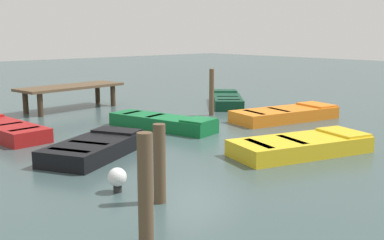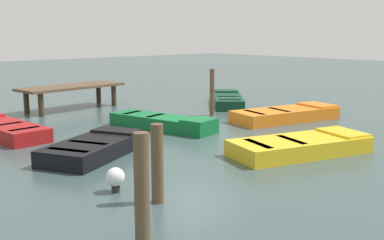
{
  "view_description": "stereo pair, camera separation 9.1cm",
  "coord_description": "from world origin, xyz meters",
  "px_view_note": "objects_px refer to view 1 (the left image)",
  "views": [
    {
      "loc": [
        -9.57,
        -10.51,
        2.98
      ],
      "look_at": [
        0.0,
        0.0,
        0.35
      ],
      "focal_mm": 44.21,
      "sensor_mm": 36.0,
      "label": 1
    },
    {
      "loc": [
        -9.5,
        -10.57,
        2.98
      ],
      "look_at": [
        0.0,
        0.0,
        0.35
      ],
      "focal_mm": 44.21,
      "sensor_mm": 36.0,
      "label": 2
    }
  ],
  "objects_px": {
    "dock_segment": "(71,89)",
    "rowboat_dark_green": "(227,100)",
    "mooring_piling_mid_right": "(146,190)",
    "rowboat_green": "(163,122)",
    "rowboat_yellow": "(301,145)",
    "rowboat_black": "(94,148)",
    "mooring_piling_far_left": "(212,92)",
    "rowboat_red": "(3,129)",
    "rowboat_orange": "(286,114)",
    "marker_buoy": "(117,178)",
    "mooring_piling_center": "(160,164)"
  },
  "relations": [
    {
      "from": "dock_segment",
      "to": "rowboat_orange",
      "type": "xyz_separation_m",
      "value": [
        4.35,
        -7.07,
        -0.6
      ]
    },
    {
      "from": "rowboat_red",
      "to": "mooring_piling_far_left",
      "type": "height_order",
      "value": "mooring_piling_far_left"
    },
    {
      "from": "rowboat_black",
      "to": "mooring_piling_far_left",
      "type": "relative_size",
      "value": 1.86
    },
    {
      "from": "rowboat_dark_green",
      "to": "rowboat_orange",
      "type": "height_order",
      "value": "same"
    },
    {
      "from": "rowboat_dark_green",
      "to": "marker_buoy",
      "type": "distance_m",
      "value": 11.4
    },
    {
      "from": "mooring_piling_far_left",
      "to": "mooring_piling_mid_right",
      "type": "bearing_deg",
      "value": -139.54
    },
    {
      "from": "rowboat_yellow",
      "to": "rowboat_black",
      "type": "height_order",
      "value": "same"
    },
    {
      "from": "rowboat_orange",
      "to": "mooring_piling_far_left",
      "type": "bearing_deg",
      "value": 128.08
    },
    {
      "from": "rowboat_dark_green",
      "to": "marker_buoy",
      "type": "relative_size",
      "value": 6.89
    },
    {
      "from": "rowboat_dark_green",
      "to": "rowboat_orange",
      "type": "relative_size",
      "value": 0.82
    },
    {
      "from": "rowboat_green",
      "to": "rowboat_orange",
      "type": "bearing_deg",
      "value": 55.17
    },
    {
      "from": "rowboat_orange",
      "to": "mooring_piling_mid_right",
      "type": "relative_size",
      "value": 2.46
    },
    {
      "from": "rowboat_red",
      "to": "rowboat_orange",
      "type": "height_order",
      "value": "same"
    },
    {
      "from": "rowboat_orange",
      "to": "mooring_piling_center",
      "type": "xyz_separation_m",
      "value": [
        -8.24,
        -3.39,
        0.5
      ]
    },
    {
      "from": "rowboat_green",
      "to": "rowboat_yellow",
      "type": "bearing_deg",
      "value": -5.15
    },
    {
      "from": "rowboat_dark_green",
      "to": "mooring_piling_mid_right",
      "type": "distance_m",
      "value": 13.47
    },
    {
      "from": "mooring_piling_mid_right",
      "to": "marker_buoy",
      "type": "height_order",
      "value": "mooring_piling_mid_right"
    },
    {
      "from": "dock_segment",
      "to": "mooring_piling_far_left",
      "type": "bearing_deg",
      "value": -62.21
    },
    {
      "from": "rowboat_yellow",
      "to": "rowboat_green",
      "type": "bearing_deg",
      "value": 113.77
    },
    {
      "from": "mooring_piling_mid_right",
      "to": "marker_buoy",
      "type": "distance_m",
      "value": 2.44
    },
    {
      "from": "dock_segment",
      "to": "rowboat_black",
      "type": "bearing_deg",
      "value": -120.53
    },
    {
      "from": "rowboat_orange",
      "to": "rowboat_red",
      "type": "bearing_deg",
      "value": 165.87
    },
    {
      "from": "rowboat_dark_green",
      "to": "mooring_piling_mid_right",
      "type": "xyz_separation_m",
      "value": [
        -10.51,
        -8.4,
        0.6
      ]
    },
    {
      "from": "rowboat_red",
      "to": "marker_buoy",
      "type": "height_order",
      "value": "marker_buoy"
    },
    {
      "from": "rowboat_black",
      "to": "rowboat_green",
      "type": "relative_size",
      "value": 0.84
    },
    {
      "from": "rowboat_dark_green",
      "to": "mooring_piling_far_left",
      "type": "xyz_separation_m",
      "value": [
        -2.26,
        -1.36,
        0.63
      ]
    },
    {
      "from": "dock_segment",
      "to": "rowboat_dark_green",
      "type": "relative_size",
      "value": 1.3
    },
    {
      "from": "rowboat_green",
      "to": "marker_buoy",
      "type": "height_order",
      "value": "marker_buoy"
    },
    {
      "from": "rowboat_green",
      "to": "mooring_piling_far_left",
      "type": "distance_m",
      "value": 3.05
    },
    {
      "from": "dock_segment",
      "to": "marker_buoy",
      "type": "bearing_deg",
      "value": -119.99
    },
    {
      "from": "rowboat_green",
      "to": "rowboat_red",
      "type": "bearing_deg",
      "value": -131.77
    },
    {
      "from": "rowboat_black",
      "to": "mooring_piling_mid_right",
      "type": "height_order",
      "value": "mooring_piling_mid_right"
    },
    {
      "from": "dock_segment",
      "to": "mooring_piling_far_left",
      "type": "distance_m",
      "value": 5.61
    },
    {
      "from": "rowboat_orange",
      "to": "rowboat_dark_green",
      "type": "bearing_deg",
      "value": 86.22
    },
    {
      "from": "rowboat_red",
      "to": "rowboat_yellow",
      "type": "bearing_deg",
      "value": -150.57
    },
    {
      "from": "rowboat_red",
      "to": "mooring_piling_center",
      "type": "xyz_separation_m",
      "value": [
        -0.04,
        -7.39,
        0.5
      ]
    },
    {
      "from": "rowboat_green",
      "to": "marker_buoy",
      "type": "relative_size",
      "value": 7.82
    },
    {
      "from": "rowboat_orange",
      "to": "mooring_piling_center",
      "type": "bearing_deg",
      "value": -145.72
    },
    {
      "from": "rowboat_dark_green",
      "to": "marker_buoy",
      "type": "height_order",
      "value": "marker_buoy"
    },
    {
      "from": "rowboat_yellow",
      "to": "rowboat_red",
      "type": "relative_size",
      "value": 1.04
    },
    {
      "from": "mooring_piling_far_left",
      "to": "rowboat_black",
      "type": "bearing_deg",
      "value": -160.21
    },
    {
      "from": "rowboat_black",
      "to": "rowboat_red",
      "type": "bearing_deg",
      "value": 74.7
    },
    {
      "from": "mooring_piling_far_left",
      "to": "mooring_piling_center",
      "type": "bearing_deg",
      "value": -140.4
    },
    {
      "from": "rowboat_black",
      "to": "mooring_piling_mid_right",
      "type": "distance_m",
      "value": 5.24
    },
    {
      "from": "mooring_piling_center",
      "to": "rowboat_dark_green",
      "type": "bearing_deg",
      "value": 37.7
    },
    {
      "from": "dock_segment",
      "to": "rowboat_yellow",
      "type": "bearing_deg",
      "value": -91.53
    },
    {
      "from": "rowboat_green",
      "to": "mooring_piling_mid_right",
      "type": "height_order",
      "value": "mooring_piling_mid_right"
    },
    {
      "from": "mooring_piling_mid_right",
      "to": "mooring_piling_center",
      "type": "bearing_deg",
      "value": 45.06
    },
    {
      "from": "rowboat_red",
      "to": "dock_segment",
      "type": "bearing_deg",
      "value": -55.65
    },
    {
      "from": "rowboat_green",
      "to": "rowboat_red",
      "type": "distance_m",
      "value": 4.72
    }
  ]
}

